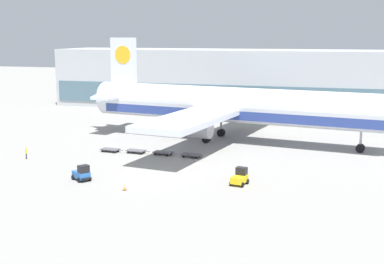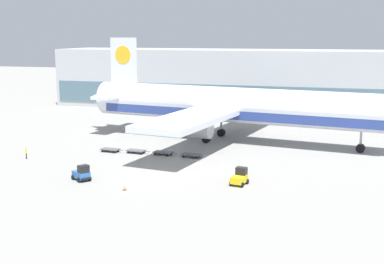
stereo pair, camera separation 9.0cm
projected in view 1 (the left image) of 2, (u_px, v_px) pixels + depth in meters
name	position (u px, v px, depth m)	size (l,w,h in m)	color
ground_plane	(152.00, 181.00, 64.97)	(400.00, 400.00, 0.00)	gray
terminal_building	(241.00, 79.00, 128.41)	(90.00, 18.20, 14.00)	#B2B7BC
airplane_main	(233.00, 106.00, 88.13)	(57.83, 48.66, 17.00)	silver
baggage_tug_foreground	(82.00, 174.00, 64.90)	(2.81, 2.61, 2.00)	#2D66B7
baggage_tug_mid	(240.00, 177.00, 63.16)	(2.03, 2.67, 2.00)	yellow
baggage_dolly_lead	(110.00, 149.00, 80.87)	(3.76, 1.78, 0.48)	#56565B
baggage_dolly_second	(136.00, 151.00, 79.99)	(3.76, 1.78, 0.48)	#56565B
baggage_dolly_third	(163.00, 152.00, 78.85)	(3.76, 1.78, 0.48)	#56565B
baggage_dolly_trail	(191.00, 155.00, 77.26)	(3.76, 1.78, 0.48)	#56565B
ground_crew_near	(26.00, 152.00, 76.28)	(0.39, 0.48, 1.67)	black
traffic_cone_near	(125.00, 187.00, 60.96)	(0.40, 0.40, 0.64)	black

